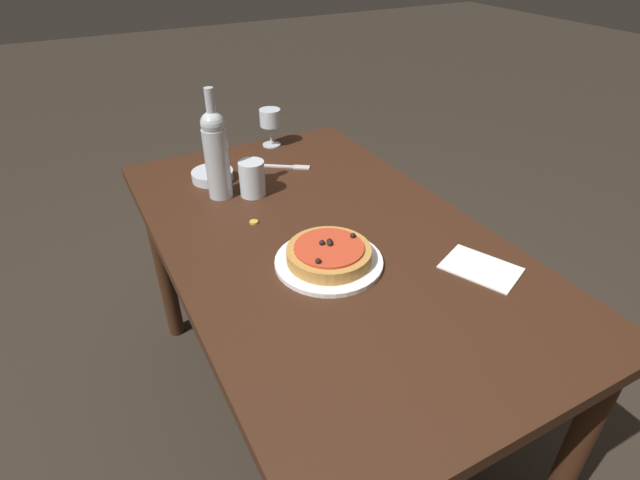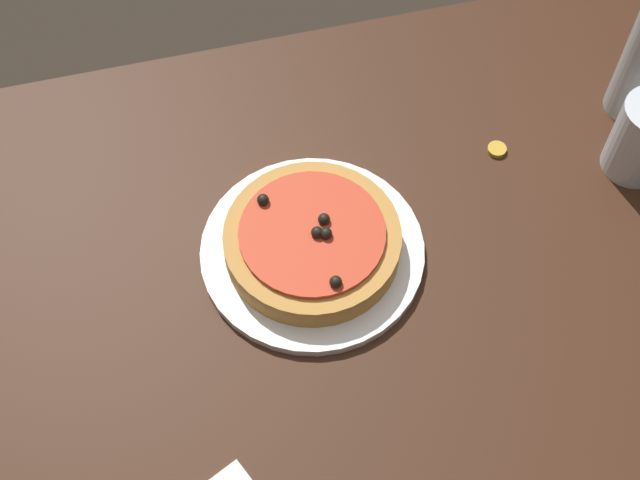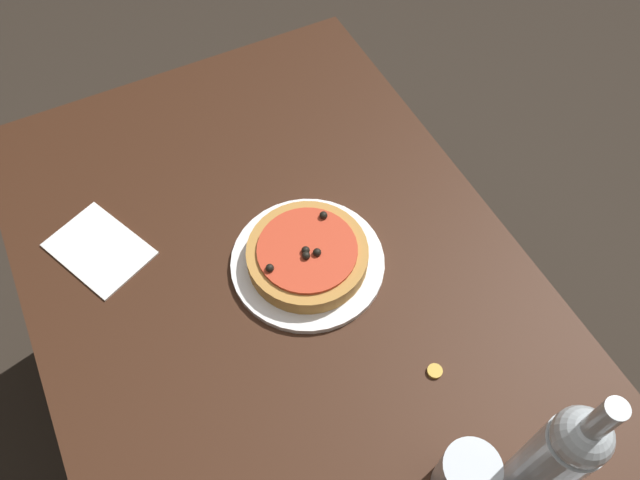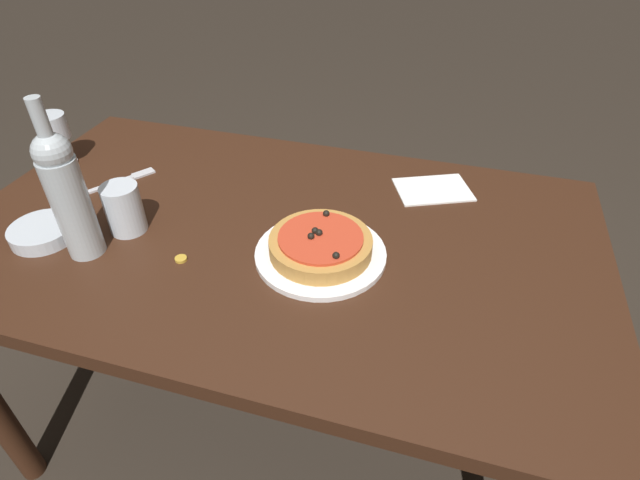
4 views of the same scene
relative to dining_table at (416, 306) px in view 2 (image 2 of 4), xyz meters
name	(u,v)px [view 2 (image 2 of 4)]	position (x,y,z in m)	size (l,w,h in m)	color
ground_plane	(384,461)	(0.00, 0.00, -0.63)	(14.00, 14.00, 0.00)	#2D261E
dining_table	(416,306)	(0.00, 0.00, 0.00)	(1.38, 0.81, 0.73)	#381E11
dinner_plate	(312,251)	(0.12, -0.05, 0.10)	(0.26, 0.26, 0.01)	white
pizza	(312,241)	(0.12, -0.05, 0.12)	(0.21, 0.21, 0.05)	#BC843D
bottle_cap	(497,149)	(-0.14, -0.14, 0.09)	(0.02, 0.02, 0.01)	gold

